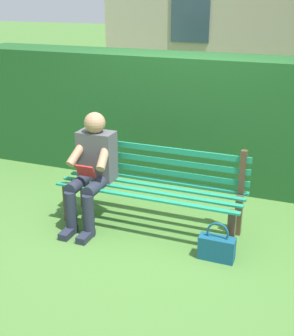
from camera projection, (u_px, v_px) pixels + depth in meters
ground at (150, 227)px, 4.73m from camera, size 60.00×60.00×0.00m
park_bench at (153, 184)px, 4.63m from camera, size 1.92×0.53×0.89m
person_seated at (92, 167)px, 4.62m from camera, size 0.44×0.73×1.18m
hedge_backdrop at (209, 118)px, 5.64m from camera, size 6.51×0.80×1.68m
handbag at (217, 247)px, 4.11m from camera, size 0.33×0.13×0.38m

